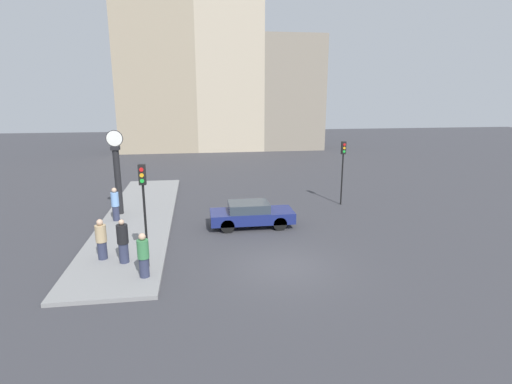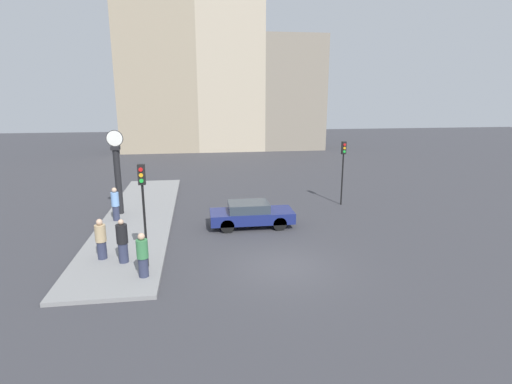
{
  "view_description": "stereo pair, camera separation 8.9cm",
  "coord_description": "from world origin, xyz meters",
  "px_view_note": "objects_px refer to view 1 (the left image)",
  "views": [
    {
      "loc": [
        -3.21,
        -14.4,
        6.7
      ],
      "look_at": [
        -0.1,
        6.69,
        1.41
      ],
      "focal_mm": 28.0,
      "sensor_mm": 36.0,
      "label": 1
    },
    {
      "loc": [
        -3.12,
        -14.41,
        6.7
      ],
      "look_at": [
        -0.1,
        6.69,
        1.41
      ],
      "focal_mm": 28.0,
      "sensor_mm": 36.0,
      "label": 2
    }
  ],
  "objects_px": {
    "pedestrian_green_hoodie": "(143,256)",
    "street_clock": "(117,174)",
    "traffic_light_near": "(144,195)",
    "traffic_light_far": "(343,160)",
    "pedestrian_black_jacket": "(123,241)",
    "pedestrian_blue_stripe": "(115,204)",
    "pedestrian_tan_coat": "(101,240)",
    "sedan_car": "(251,214)"
  },
  "relations": [
    {
      "from": "traffic_light_near",
      "to": "pedestrian_black_jacket",
      "type": "xyz_separation_m",
      "value": [
        -0.99,
        0.54,
        -1.99
      ]
    },
    {
      "from": "street_clock",
      "to": "traffic_light_near",
      "type": "bearing_deg",
      "value": -72.59
    },
    {
      "from": "traffic_light_near",
      "to": "pedestrian_tan_coat",
      "type": "distance_m",
      "value": 2.98
    },
    {
      "from": "pedestrian_blue_stripe",
      "to": "pedestrian_black_jacket",
      "type": "relative_size",
      "value": 1.0
    },
    {
      "from": "sedan_car",
      "to": "street_clock",
      "type": "distance_m",
      "value": 7.75
    },
    {
      "from": "pedestrian_green_hoodie",
      "to": "pedestrian_black_jacket",
      "type": "height_order",
      "value": "pedestrian_black_jacket"
    },
    {
      "from": "pedestrian_blue_stripe",
      "to": "pedestrian_tan_coat",
      "type": "height_order",
      "value": "pedestrian_blue_stripe"
    },
    {
      "from": "pedestrian_green_hoodie",
      "to": "street_clock",
      "type": "bearing_deg",
      "value": 105.45
    },
    {
      "from": "traffic_light_far",
      "to": "pedestrian_black_jacket",
      "type": "distance_m",
      "value": 13.98
    },
    {
      "from": "traffic_light_far",
      "to": "sedan_car",
      "type": "bearing_deg",
      "value": -150.87
    },
    {
      "from": "traffic_light_near",
      "to": "pedestrian_blue_stripe",
      "type": "distance_m",
      "value": 6.9
    },
    {
      "from": "sedan_car",
      "to": "pedestrian_black_jacket",
      "type": "xyz_separation_m",
      "value": [
        -5.64,
        -4.06,
        0.36
      ]
    },
    {
      "from": "traffic_light_far",
      "to": "pedestrian_blue_stripe",
      "type": "relative_size",
      "value": 2.19
    },
    {
      "from": "pedestrian_green_hoodie",
      "to": "pedestrian_black_jacket",
      "type": "distance_m",
      "value": 1.72
    },
    {
      "from": "traffic_light_far",
      "to": "pedestrian_green_hoodie",
      "type": "relative_size",
      "value": 2.32
    },
    {
      "from": "traffic_light_far",
      "to": "pedestrian_green_hoodie",
      "type": "height_order",
      "value": "traffic_light_far"
    },
    {
      "from": "street_clock",
      "to": "pedestrian_blue_stripe",
      "type": "bearing_deg",
      "value": -89.4
    },
    {
      "from": "pedestrian_blue_stripe",
      "to": "traffic_light_near",
      "type": "bearing_deg",
      "value": -69.38
    },
    {
      "from": "traffic_light_near",
      "to": "traffic_light_far",
      "type": "xyz_separation_m",
      "value": [
        10.72,
        7.98,
        -0.23
      ]
    },
    {
      "from": "traffic_light_far",
      "to": "pedestrian_green_hoodie",
      "type": "distance_m",
      "value": 14.05
    },
    {
      "from": "pedestrian_blue_stripe",
      "to": "pedestrian_green_hoodie",
      "type": "bearing_deg",
      "value": -72.02
    },
    {
      "from": "pedestrian_green_hoodie",
      "to": "pedestrian_blue_stripe",
      "type": "relative_size",
      "value": 0.95
    },
    {
      "from": "sedan_car",
      "to": "pedestrian_black_jacket",
      "type": "bearing_deg",
      "value": -144.28
    },
    {
      "from": "pedestrian_tan_coat",
      "to": "street_clock",
      "type": "bearing_deg",
      "value": 93.81
    },
    {
      "from": "traffic_light_far",
      "to": "pedestrian_black_jacket",
      "type": "xyz_separation_m",
      "value": [
        -11.7,
        -7.44,
        -1.76
      ]
    },
    {
      "from": "traffic_light_far",
      "to": "pedestrian_blue_stripe",
      "type": "bearing_deg",
      "value": -172.17
    },
    {
      "from": "street_clock",
      "to": "pedestrian_tan_coat",
      "type": "xyz_separation_m",
      "value": [
        0.43,
        -6.43,
        -1.42
      ]
    },
    {
      "from": "sedan_car",
      "to": "street_clock",
      "type": "relative_size",
      "value": 0.91
    },
    {
      "from": "street_clock",
      "to": "pedestrian_blue_stripe",
      "type": "xyz_separation_m",
      "value": [
        0.01,
        -1.28,
        -1.36
      ]
    },
    {
      "from": "sedan_car",
      "to": "pedestrian_blue_stripe",
      "type": "height_order",
      "value": "pedestrian_blue_stripe"
    },
    {
      "from": "pedestrian_blue_stripe",
      "to": "traffic_light_far",
      "type": "bearing_deg",
      "value": 7.83
    },
    {
      "from": "traffic_light_near",
      "to": "pedestrian_tan_coat",
      "type": "bearing_deg",
      "value": 151.56
    },
    {
      "from": "traffic_light_far",
      "to": "street_clock",
      "type": "height_order",
      "value": "street_clock"
    },
    {
      "from": "traffic_light_near",
      "to": "traffic_light_far",
      "type": "bearing_deg",
      "value": 36.66
    },
    {
      "from": "sedan_car",
      "to": "pedestrian_green_hoodie",
      "type": "distance_m",
      "value": 7.22
    },
    {
      "from": "traffic_light_far",
      "to": "pedestrian_black_jacket",
      "type": "height_order",
      "value": "traffic_light_far"
    },
    {
      "from": "traffic_light_near",
      "to": "traffic_light_far",
      "type": "height_order",
      "value": "traffic_light_near"
    },
    {
      "from": "street_clock",
      "to": "pedestrian_black_jacket",
      "type": "xyz_separation_m",
      "value": [
        1.35,
        -6.92,
        -1.37
      ]
    },
    {
      "from": "street_clock",
      "to": "pedestrian_blue_stripe",
      "type": "relative_size",
      "value": 2.61
    },
    {
      "from": "traffic_light_near",
      "to": "pedestrian_green_hoodie",
      "type": "bearing_deg",
      "value": -91.99
    },
    {
      "from": "traffic_light_far",
      "to": "pedestrian_tan_coat",
      "type": "bearing_deg",
      "value": -151.21
    },
    {
      "from": "pedestrian_green_hoodie",
      "to": "sedan_car",
      "type": "bearing_deg",
      "value": 49.52
    }
  ]
}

